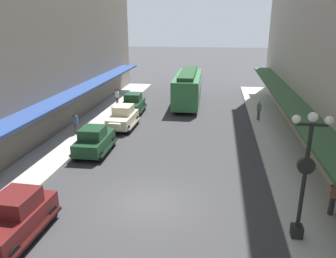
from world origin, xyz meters
TOP-DOWN VIEW (x-y plane):
  - ground_plane at (0.00, 0.00)m, footprint 200.00×200.00m
  - sidewalk_left at (-7.50, 0.00)m, footprint 3.00×60.00m
  - sidewalk_right at (7.50, 0.00)m, footprint 3.00×60.00m
  - parked_car_0 at (-4.51, 11.16)m, footprint 2.17×4.27m
  - parked_car_1 at (-4.75, -3.41)m, footprint 2.23×4.29m
  - parked_car_2 at (-4.89, 15.83)m, footprint 2.26×4.30m
  - parked_car_3 at (-4.85, 5.63)m, footprint 2.23×4.29m
  - streetcar at (-0.04, 19.95)m, footprint 2.74×9.66m
  - lamp_post_with_clock at (6.40, -1.90)m, footprint 1.42×0.44m
  - fire_hydrant at (-6.35, -0.92)m, footprint 0.24×0.24m
  - pedestrian_0 at (6.63, 14.69)m, footprint 0.36×0.24m
  - pedestrian_1 at (8.25, -0.01)m, footprint 0.36×0.24m
  - pedestrian_2 at (-7.52, 8.78)m, footprint 0.36×0.24m
  - pedestrian_3 at (-7.04, 17.83)m, footprint 0.36×0.28m

SIDE VIEW (x-z plane):
  - ground_plane at x=0.00m, z-range 0.00..0.00m
  - sidewalk_left at x=-7.50m, z-range 0.00..0.15m
  - sidewalk_right at x=7.50m, z-range 0.00..0.15m
  - fire_hydrant at x=-6.35m, z-range 0.15..0.97m
  - parked_car_0 at x=-4.51m, z-range 0.02..1.86m
  - parked_car_1 at x=-4.75m, z-range 0.02..1.86m
  - parked_car_2 at x=-4.89m, z-range 0.02..1.86m
  - parked_car_3 at x=-4.85m, z-range 0.02..1.86m
  - pedestrian_0 at x=6.63m, z-range 0.17..1.81m
  - pedestrian_1 at x=8.25m, z-range 0.17..1.81m
  - pedestrian_2 at x=-7.52m, z-range 0.17..1.81m
  - pedestrian_3 at x=-7.04m, z-range 0.18..1.85m
  - streetcar at x=-0.04m, z-range 0.17..3.63m
  - lamp_post_with_clock at x=6.40m, z-range 0.41..5.57m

